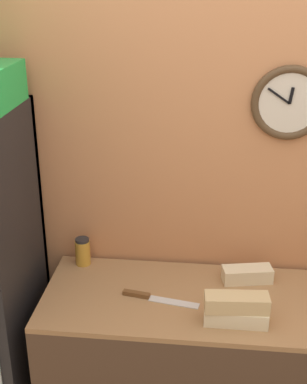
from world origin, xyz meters
name	(u,v)px	position (x,y,z in m)	size (l,w,h in m)	color
wall_back	(253,180)	(0.00, 1.22, 1.35)	(5.20, 0.09, 2.70)	tan
prep_counter	(244,377)	(0.00, 0.86, 0.45)	(1.94, 0.62, 0.89)	#4C3828
sandwich_stack_bottom	(236,316)	(-0.07, 0.69, 0.93)	(0.27, 0.09, 0.07)	beige
sandwich_stack_middle	(237,303)	(-0.07, 0.69, 1.00)	(0.28, 0.11, 0.07)	tan
sandwich_flat_left	(247,274)	(-0.01, 1.03, 0.93)	(0.25, 0.14, 0.07)	beige
chefs_knife	(150,297)	(-0.46, 0.83, 0.90)	(0.36, 0.10, 0.02)	silver
condiment_jar	(83,251)	(-0.84, 1.10, 0.97)	(0.08, 0.08, 0.15)	gold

